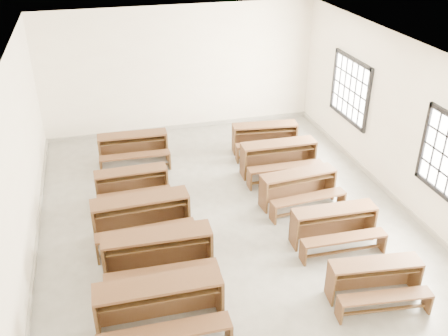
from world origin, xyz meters
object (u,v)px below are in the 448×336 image
object	(u,v)px
desk_set_6	(334,223)
desk_set_0	(160,305)
desk_set_2	(142,215)
desk_set_5	(375,278)
desk_set_4	(133,146)
desk_set_7	(299,186)
desk_set_9	(265,136)
desk_set_8	(279,156)
desk_set_3	(132,183)
desk_set_1	(158,252)

from	to	relation	value
desk_set_6	desk_set_0	bearing A→B (deg)	-157.20
desk_set_2	desk_set_5	xyz separation A→B (m)	(3.22, -2.50, -0.09)
desk_set_5	desk_set_6	distance (m)	1.44
desk_set_4	desk_set_7	world-z (taller)	desk_set_4
desk_set_5	desk_set_9	size ratio (longest dim) A/B	0.91
desk_set_8	desk_set_5	bearing A→B (deg)	-88.30
desk_set_4	desk_set_9	xyz separation A→B (m)	(3.11, -0.24, -0.01)
desk_set_3	desk_set_8	xyz separation A→B (m)	(3.24, 0.23, 0.05)
desk_set_1	desk_set_5	bearing A→B (deg)	-21.75
desk_set_6	desk_set_8	size ratio (longest dim) A/B	0.91
desk_set_2	desk_set_4	world-z (taller)	desk_set_2
desk_set_1	desk_set_6	world-z (taller)	desk_set_1
desk_set_5	desk_set_7	distance (m)	2.79
desk_set_5	desk_set_1	bearing A→B (deg)	163.10
desk_set_0	desk_set_3	distance (m)	3.64
desk_set_2	desk_set_3	distance (m)	1.32
desk_set_3	desk_set_7	size ratio (longest dim) A/B	0.91
desk_set_2	desk_set_8	size ratio (longest dim) A/B	1.05
desk_set_9	desk_set_3	bearing A→B (deg)	-151.11
desk_set_1	desk_set_3	xyz separation A→B (m)	(-0.17, 2.47, -0.08)
desk_set_3	desk_set_4	xyz separation A→B (m)	(0.20, 1.61, 0.03)
desk_set_2	desk_set_8	distance (m)	3.55
desk_set_5	desk_set_8	distance (m)	4.06
desk_set_1	desk_set_0	bearing A→B (deg)	-95.33
desk_set_0	desk_set_4	xyz separation A→B (m)	(0.18, 5.24, -0.06)
desk_set_2	desk_set_4	xyz separation A→B (m)	(0.16, 2.93, -0.04)
desk_set_5	desk_set_8	xyz separation A→B (m)	(-0.03, 4.06, 0.07)
desk_set_5	desk_set_7	world-z (taller)	desk_set_7
desk_set_2	desk_set_7	distance (m)	3.15
desk_set_2	desk_set_6	world-z (taller)	desk_set_2
desk_set_3	desk_set_8	bearing A→B (deg)	3.31
desk_set_1	desk_set_9	world-z (taller)	desk_set_1
desk_set_4	desk_set_8	bearing A→B (deg)	-22.45
desk_set_6	desk_set_8	distance (m)	2.61
desk_set_9	desk_set_2	bearing A→B (deg)	-134.14
desk_set_2	desk_set_8	world-z (taller)	desk_set_2
desk_set_0	desk_set_8	bearing A→B (deg)	51.35
desk_set_2	desk_set_4	size ratio (longest dim) A/B	1.10
desk_set_1	desk_set_7	world-z (taller)	desk_set_1
desk_set_1	desk_set_3	size ratio (longest dim) A/B	1.22
desk_set_2	desk_set_7	xyz separation A→B (m)	(3.14, 0.29, -0.05)
desk_set_7	desk_set_3	bearing A→B (deg)	157.17
desk_set_2	desk_set_3	world-z (taller)	desk_set_2
desk_set_1	desk_set_7	xyz separation A→B (m)	(3.01, 1.43, -0.06)
desk_set_4	desk_set_9	world-z (taller)	desk_set_4
desk_set_2	desk_set_5	world-z (taller)	desk_set_2
desk_set_7	desk_set_9	size ratio (longest dim) A/B	0.98
desk_set_3	desk_set_6	xyz separation A→B (m)	(3.29, -2.38, 0.01)
desk_set_5	desk_set_6	xyz separation A→B (m)	(0.03, 1.44, 0.03)
desk_set_0	desk_set_6	world-z (taller)	desk_set_0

